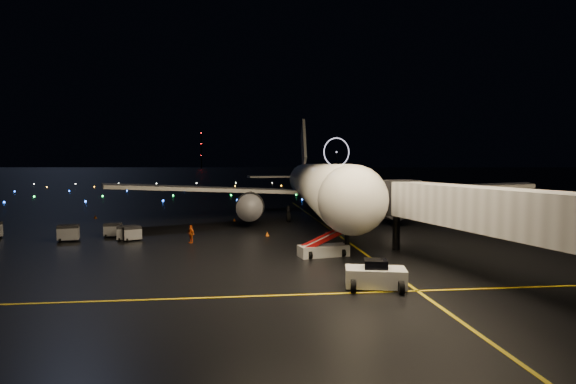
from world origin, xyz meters
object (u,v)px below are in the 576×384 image
Objects in this scene: baggage_cart_0 at (132,234)px; pushback_tug at (376,274)px; crew_c at (191,234)px; baggage_cart_1 at (127,233)px; belt_loader at (323,239)px; airliner at (316,162)px; baggage_cart_3 at (68,233)px; baggage_cart_2 at (113,230)px.

pushback_tug is at bearing -69.97° from baggage_cart_0.
pushback_tug is 22.80m from crew_c.
crew_c is at bearing 139.82° from pushback_tug.
baggage_cart_1 reaches higher than baggage_cart_0.
belt_loader is 21.15m from baggage_cart_0.
airliner is 32.06× the size of baggage_cart_1.
pushback_tug is at bearing -49.94° from baggage_cart_3.
baggage_cart_2 is at bearing -158.46° from crew_c.
belt_loader is at bearing -34.65° from baggage_cart_3.
crew_c is at bearing -30.86° from baggage_cart_2.
baggage_cart_0 is at bearing -24.31° from baggage_cart_1.
belt_loader is at bearing -53.07° from baggage_cart_0.
belt_loader is (-3.93, -25.75, -6.83)m from airliner.
baggage_cart_3 is at bearing -151.10° from baggage_cart_2.
baggage_cart_1 is (-20.67, 20.54, -0.14)m from pushback_tug.
baggage_cart_1 is at bearing 137.91° from baggage_cart_0.
belt_loader reaches higher than crew_c.
pushback_tug is at bearing -47.72° from baggage_cart_2.
airliner is 15.21× the size of pushback_tug.
airliner is 36.86m from pushback_tug.
crew_c is at bearing 135.87° from belt_loader.
airliner reaches higher than baggage_cart_3.
baggage_cart_3 is at bearing -141.11° from crew_c.
baggage_cart_1 is (-6.93, 2.35, -0.15)m from crew_c.
airliner is 28.83m from baggage_cart_1.
baggage_cart_1 is (-23.11, -15.47, -7.59)m from airliner.
belt_loader reaches higher than baggage_cart_3.
baggage_cart_3 is at bearing 146.12° from belt_loader.
airliner is at bearing 97.89° from crew_c.
crew_c is 0.93× the size of baggage_cart_3.
baggage_cart_3 is (-6.55, 0.39, 0.10)m from baggage_cart_0.
crew_c is at bearing -128.30° from airliner.
baggage_cart_1 is at bearing -53.25° from baggage_cart_2.
pushback_tug is 10.39m from belt_loader.
belt_loader is 3.57× the size of baggage_cart_0.
belt_loader is 21.77m from baggage_cart_1.
crew_c is 6.69m from baggage_cart_0.
airliner is 9.26× the size of belt_loader.
airliner is 33.09× the size of baggage_cart_0.
airliner is at bearing 10.26° from baggage_cart_0.
belt_loader reaches higher than baggage_cart_2.
belt_loader reaches higher than baggage_cart_1.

